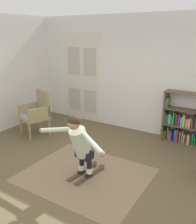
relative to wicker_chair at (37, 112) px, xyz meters
The scene contains 7 objects.
ground_plane 2.32m from the wicker_chair, 26.28° to the right, with size 7.20×7.20×0.00m, color brown.
back_wall 2.72m from the wicker_chair, 38.57° to the left, with size 6.00×0.10×2.90m, color silver.
double_door 1.71m from the wicker_chair, 78.98° to the left, with size 1.22×0.05×2.45m.
rug 2.38m from the wicker_chair, 24.19° to the right, with size 2.15×1.78×0.01m, color #876E51.
wicker_chair is the anchor object (origin of this frame).
skis_pair 2.37m from the wicker_chair, 23.52° to the right, with size 0.37×0.77×0.07m.
person_skier 2.36m from the wicker_chair, 27.39° to the right, with size 1.46×0.65×1.13m.
Camera 1 is at (2.32, -3.13, 2.44)m, focal length 39.43 mm.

